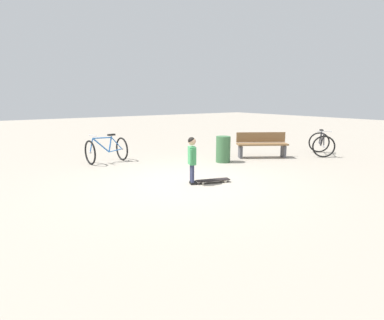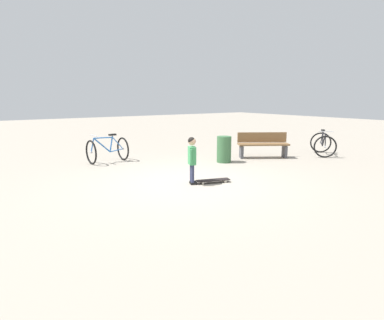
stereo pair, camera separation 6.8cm
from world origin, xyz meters
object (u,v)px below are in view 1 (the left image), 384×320
Objects in this scene: skateboard at (213,180)px; street_bench at (262,144)px; bicycle_mid at (321,144)px; child_person at (192,155)px; trash_bin at (223,149)px; bicycle_near at (106,150)px.

street_bench is at bearing -64.28° from skateboard.
bicycle_mid reaches higher than street_bench.
skateboard is 3.67m from street_bench.
child_person reaches higher than bicycle_mid.
bicycle_mid is at bearing -112.37° from street_bench.
street_bench is at bearing -69.48° from child_person.
skateboard is (-0.18, -0.46, -0.60)m from child_person.
trash_bin reaches higher than skateboard.
skateboard is at bearing 98.19° from bicycle_mid.
skateboard is at bearing 134.06° from trash_bin.
skateboard is 5.35m from bicycle_mid.
child_person is 4.00m from street_bench.
street_bench is (-2.10, -4.38, 0.04)m from bicycle_near.
street_bench is at bearing 67.63° from bicycle_mid.
skateboard is 0.63× the size of bicycle_mid.
bicycle_near is 0.89× the size of bicycle_mid.
skateboard is 0.50× the size of street_bench.
child_person is 0.94× the size of bicycle_near.
street_bench is at bearing -115.66° from bicycle_near.
skateboard is 1.03× the size of trash_bin.
street_bench reaches higher than skateboard.
bicycle_near is 4.85m from street_bench.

